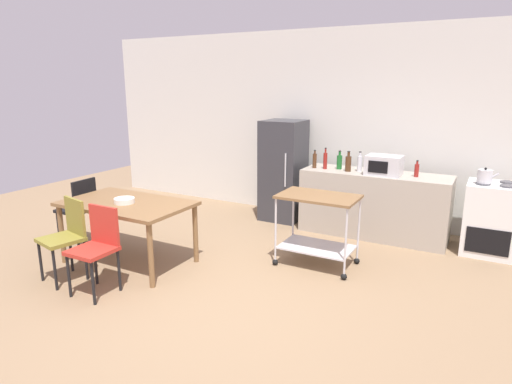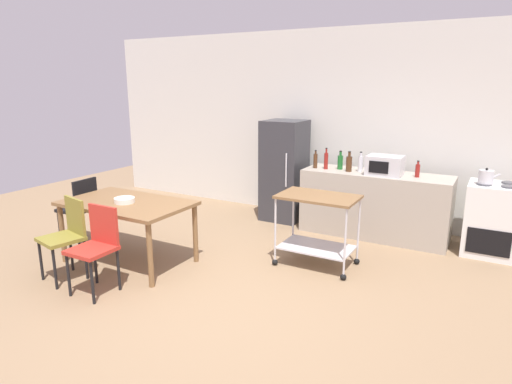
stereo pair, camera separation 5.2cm
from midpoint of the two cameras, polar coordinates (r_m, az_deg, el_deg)
The scene contains 19 objects.
ground_plane at distance 4.60m, azimuth -4.78°, elevation -13.28°, with size 12.00×12.00×0.00m, color #8C7051.
back_wall at distance 6.99m, azimuth 9.90°, elevation 8.46°, with size 8.40×0.12×2.90m, color silver.
kitchen_counter at distance 6.35m, azimuth 15.36°, elevation -1.58°, with size 2.00×0.64×0.90m, color #A89E8E.
dining_table at distance 5.37m, azimuth -16.15°, elevation -2.03°, with size 1.50×0.90×0.75m.
chair_red at distance 4.76m, azimuth -19.73°, elevation -6.32°, with size 0.40×0.40×0.89m.
chair_olive at distance 5.19m, azimuth -23.14°, elevation -4.94°, with size 0.48×0.48×0.89m.
chair_black at distance 6.24m, azimuth -21.63°, elevation -1.71°, with size 0.42×0.42×0.89m.
stove_oven at distance 6.21m, azimuth 28.47°, elevation -3.15°, with size 0.60×0.61×0.92m.
refrigerator at distance 6.84m, azimuth 3.91°, elevation 2.80°, with size 0.60×0.63×1.55m.
kitchen_cart at distance 5.15m, azimuth 8.27°, elevation -3.44°, with size 0.91×0.57×0.85m.
bottle_wine at distance 6.41m, azimuth 7.96°, elevation 4.07°, with size 0.06×0.06×0.26m.
bottle_sparkling_water at distance 6.36m, azimuth 9.32°, elevation 4.07°, with size 0.06×0.06×0.31m.
bottle_soda at distance 6.38m, azimuth 11.11°, elevation 3.87°, with size 0.08×0.08×0.27m.
bottle_sesame_oil at distance 6.24m, azimuth 12.22°, elevation 3.65°, with size 0.08×0.08×0.28m.
bottle_vinegar at distance 6.26m, azimuth 13.64°, elevation 3.63°, with size 0.07×0.07×0.28m.
microwave at distance 6.12m, azimuth 16.62°, elevation 3.33°, with size 0.46×0.35×0.26m.
bottle_olive_oil at distance 6.12m, azimuth 20.47°, elevation 2.65°, with size 0.06×0.06×0.22m.
fruit_bowl at distance 5.30m, azimuth -16.46°, elevation -1.03°, with size 0.23×0.23×0.06m, color white.
kettle at distance 5.99m, azimuth 27.93°, elevation 1.76°, with size 0.24×0.17×0.19m.
Camera 2 is at (2.33, -3.36, 2.11)m, focal length 30.79 mm.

